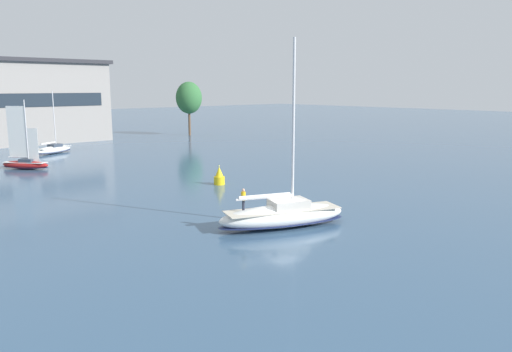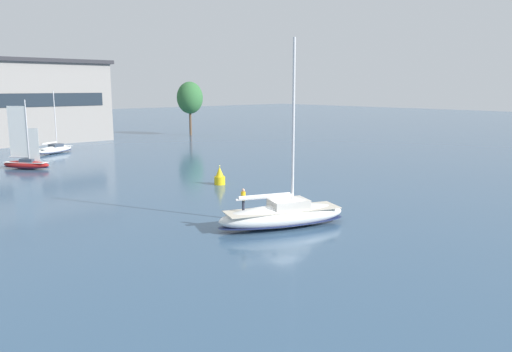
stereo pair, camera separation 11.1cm
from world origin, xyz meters
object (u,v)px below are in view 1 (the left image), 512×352
(channel_buoy, at_px, (219,177))
(sailboat_moored_far_slip, at_px, (25,163))
(tree_shore_left, at_px, (189,98))
(sailboat_moored_outer_mooring, at_px, (54,149))
(sailboat_main, at_px, (283,215))

(channel_buoy, bearing_deg, sailboat_moored_far_slip, 115.84)
(tree_shore_left, distance_m, sailboat_moored_far_slip, 48.95)
(tree_shore_left, bearing_deg, sailboat_moored_outer_mooring, -162.13)
(sailboat_moored_far_slip, height_order, sailboat_moored_outer_mooring, sailboat_moored_outer_mooring)
(tree_shore_left, height_order, sailboat_main, sailboat_main)
(sailboat_main, bearing_deg, sailboat_moored_far_slip, 97.47)
(tree_shore_left, xyz_separation_m, sailboat_main, (-36.68, -65.36, -7.18))
(tree_shore_left, relative_size, sailboat_main, 0.83)
(tree_shore_left, relative_size, sailboat_moored_far_slip, 1.31)
(sailboat_main, relative_size, sailboat_moored_far_slip, 1.57)
(sailboat_moored_outer_mooring, height_order, channel_buoy, sailboat_moored_outer_mooring)
(sailboat_moored_outer_mooring, bearing_deg, tree_shore_left, 17.87)
(tree_shore_left, distance_m, channel_buoy, 57.85)
(tree_shore_left, distance_m, sailboat_main, 75.29)
(sailboat_main, distance_m, sailboat_moored_outer_mooring, 54.59)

